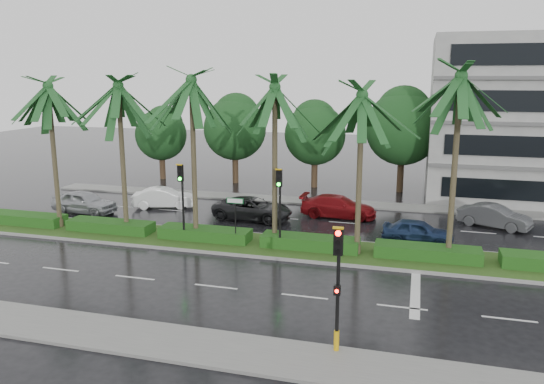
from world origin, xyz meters
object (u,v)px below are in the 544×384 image
(street_sign, at_px, (235,209))
(car_blue, at_px, (418,231))
(car_white, at_px, (164,198))
(signal_near, at_px, (338,284))
(car_red, at_px, (338,206))
(car_darkgrey, at_px, (253,209))
(car_silver, at_px, (84,202))
(signal_median_left, at_px, (182,191))
(car_grey, at_px, (494,216))

(street_sign, xyz_separation_m, car_blue, (9.50, 3.52, -1.47))
(street_sign, distance_m, car_blue, 10.24)
(car_white, relative_size, car_blue, 1.12)
(signal_near, distance_m, car_red, 17.97)
(car_darkgrey, relative_size, car_blue, 1.34)
(street_sign, distance_m, car_red, 9.09)
(car_red, bearing_deg, signal_near, -169.39)
(car_silver, height_order, car_blue, car_silver)
(street_sign, bearing_deg, car_blue, 20.33)
(street_sign, bearing_deg, car_white, 137.91)
(street_sign, bearing_deg, signal_median_left, -176.53)
(car_blue, bearing_deg, car_grey, -41.83)
(car_silver, height_order, car_darkgrey, car_silver)
(street_sign, xyz_separation_m, car_grey, (14.00, 7.95, -1.42))
(car_red, relative_size, car_grey, 1.17)
(signal_near, relative_size, street_sign, 1.68)
(car_white, bearing_deg, car_red, -104.35)
(signal_median_left, distance_m, car_blue, 13.25)
(signal_near, bearing_deg, car_darkgrey, 116.69)
(signal_median_left, relative_size, car_white, 1.01)
(car_white, xyz_separation_m, car_darkgrey, (6.99, -1.33, 0.01))
(signal_near, bearing_deg, signal_median_left, 135.91)
(signal_median_left, bearing_deg, car_blue, 16.50)
(car_red, bearing_deg, car_silver, 104.29)
(car_white, height_order, car_red, car_red)
(street_sign, relative_size, car_blue, 0.68)
(car_grey, bearing_deg, car_darkgrey, 122.34)
(signal_median_left, xyz_separation_m, street_sign, (3.00, 0.18, -0.87))
(signal_median_left, distance_m, street_sign, 3.13)
(car_white, height_order, car_grey, car_white)
(signal_median_left, distance_m, car_red, 11.14)
(signal_near, relative_size, car_grey, 1.03)
(street_sign, relative_size, car_grey, 0.61)
(car_silver, relative_size, car_grey, 1.06)
(car_darkgrey, height_order, car_grey, car_darkgrey)
(car_white, bearing_deg, car_blue, -119.38)
(car_red, xyz_separation_m, car_grey, (9.59, 0.12, -0.02))
(car_grey, bearing_deg, signal_median_left, 139.56)
(signal_median_left, relative_size, car_grey, 1.03)
(signal_near, height_order, signal_median_left, signal_median_left)
(signal_median_left, xyz_separation_m, car_silver, (-9.36, 4.44, -2.23))
(signal_median_left, xyz_separation_m, car_white, (-4.86, 7.28, -2.29))
(car_silver, height_order, car_red, car_silver)
(car_silver, bearing_deg, signal_near, -121.29)
(signal_median_left, xyz_separation_m, car_darkgrey, (2.14, 5.95, -2.28))
(car_silver, bearing_deg, car_red, -73.15)
(car_darkgrey, height_order, car_red, car_red)
(street_sign, xyz_separation_m, car_red, (4.41, 7.82, -1.40))
(signal_median_left, relative_size, car_darkgrey, 0.85)
(signal_near, distance_m, car_silver, 24.03)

